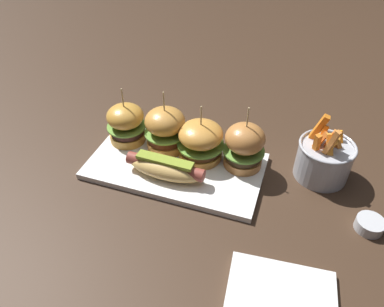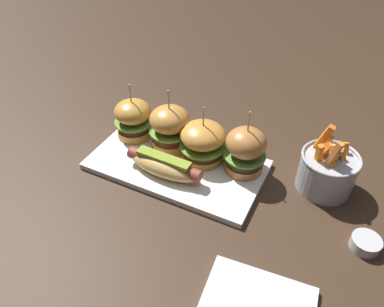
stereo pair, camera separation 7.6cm
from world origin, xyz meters
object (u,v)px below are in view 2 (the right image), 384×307
at_px(platter_main, 177,165).
at_px(slider_far_left, 133,119).
at_px(hot_dog, 164,165).
at_px(slider_center_right, 203,141).
at_px(slider_far_right, 245,150).
at_px(fries_bucket, 327,171).
at_px(slider_center_left, 170,127).
at_px(sauce_ramekin, 366,243).

distance_m(platter_main, slider_far_left, 0.16).
xyz_separation_m(platter_main, hot_dog, (-0.01, -0.04, 0.03)).
xyz_separation_m(slider_center_right, slider_far_right, (0.10, 0.01, 0.01)).
bearing_deg(fries_bucket, platter_main, -164.77).
relative_size(slider_center_right, slider_far_right, 0.91).
distance_m(slider_center_left, slider_far_right, 0.18).
bearing_deg(slider_center_left, platter_main, -49.13).
bearing_deg(platter_main, fries_bucket, 15.23).
bearing_deg(slider_center_right, fries_bucket, 9.01).
distance_m(platter_main, fries_bucket, 0.32).
distance_m(platter_main, sauce_ramekin, 0.40).
xyz_separation_m(platter_main, slider_center_right, (0.04, 0.04, 0.05)).
xyz_separation_m(hot_dog, slider_center_left, (-0.03, 0.09, 0.03)).
distance_m(slider_center_left, sauce_ramekin, 0.45).
xyz_separation_m(hot_dog, sauce_ramekin, (0.41, 0.00, -0.03)).
height_order(platter_main, sauce_ramekin, sauce_ramekin).
height_order(platter_main, slider_far_right, slider_far_right).
xyz_separation_m(slider_far_left, sauce_ramekin, (0.54, -0.09, -0.05)).
relative_size(platter_main, slider_far_right, 2.59).
bearing_deg(fries_bucket, sauce_ramekin, -51.52).
distance_m(platter_main, slider_far_right, 0.16).
bearing_deg(sauce_ramekin, slider_far_left, 171.04).
xyz_separation_m(slider_center_left, slider_center_right, (0.09, -0.01, -0.01)).
distance_m(slider_far_left, sauce_ramekin, 0.55).
distance_m(hot_dog, slider_center_right, 0.10).
bearing_deg(slider_far_right, sauce_ramekin, -18.24).
relative_size(slider_center_left, slider_center_right, 1.10).
bearing_deg(slider_far_right, slider_center_left, 179.61).
height_order(hot_dog, slider_far_right, slider_far_right).
height_order(slider_center_right, slider_far_right, slider_far_right).
distance_m(slider_far_left, slider_center_left, 0.10).
relative_size(slider_center_right, fries_bucket, 0.94).
distance_m(hot_dog, slider_far_left, 0.16).
bearing_deg(slider_far_left, slider_center_right, -1.21).
bearing_deg(slider_far_left, fries_bucket, 4.83).
distance_m(slider_far_right, fries_bucket, 0.17).
distance_m(slider_center_left, slider_center_right, 0.09).
height_order(slider_center_right, sauce_ramekin, slider_center_right).
bearing_deg(platter_main, sauce_ramekin, -5.65).
bearing_deg(slider_center_left, hot_dog, -68.87).
bearing_deg(sauce_ramekin, fries_bucket, 128.48).
relative_size(platter_main, hot_dog, 2.23).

